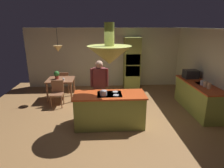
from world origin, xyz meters
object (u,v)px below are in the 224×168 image
person_at_island (99,85)px  canister_tea (203,83)px  kitchen_island (110,110)px  potted_plant_on_table (57,75)px  chair_by_back_wall (64,81)px  oven_tower (132,63)px  cooking_pot_on_cooktop (103,93)px  dining_table (61,82)px  canister_sugar (206,84)px  chair_facing_island (57,92)px  cup_on_table (64,79)px  microwave_on_counter (191,74)px  canister_flour (209,86)px

person_at_island → canister_tea: person_at_island is taller
kitchen_island → potted_plant_on_table: 2.84m
person_at_island → chair_by_back_wall: bearing=124.5°
oven_tower → canister_tea: size_ratio=15.35×
kitchen_island → cooking_pot_on_cooktop: bearing=-140.9°
kitchen_island → dining_table: kitchen_island is taller
person_at_island → canister_sugar: 3.11m
chair_facing_island → cup_on_table: size_ratio=9.67×
dining_table → person_at_island: person_at_island is taller
oven_tower → microwave_on_counter: size_ratio=4.72×
dining_table → canister_tea: size_ratio=6.76×
microwave_on_counter → canister_tea: bearing=-90.0°
kitchen_island → person_at_island: bearing=111.8°
cup_on_table → canister_tea: (4.39, -1.26, 0.18)m
dining_table → person_at_island: bearing=-45.0°
potted_plant_on_table → canister_tea: potted_plant_on_table is taller
cup_on_table → canister_flour: size_ratio=0.52×
kitchen_island → chair_facing_island: 2.24m
kitchen_island → canister_tea: 2.96m
dining_table → chair_facing_island: size_ratio=1.10×
kitchen_island → dining_table: 2.71m
canister_flour → cooking_pot_on_cooktop: canister_flour is taller
kitchen_island → cooking_pot_on_cooktop: (-0.16, -0.13, 0.53)m
canister_flour → canister_sugar: size_ratio=1.04×
chair_by_back_wall → microwave_on_counter: 4.76m
chair_by_back_wall → potted_plant_on_table: 0.77m
chair_by_back_wall → canister_flour: canister_flour is taller
person_at_island → potted_plant_on_table: (-1.56, 1.46, -0.04)m
cup_on_table → canister_tea: 4.57m
canister_sugar → chair_by_back_wall: bearing=153.1°
dining_table → chair_by_back_wall: size_ratio=1.10×
oven_tower → microwave_on_counter: oven_tower is taller
oven_tower → canister_sugar: (1.74, -2.79, -0.09)m
person_at_island → canister_tea: size_ratio=11.88×
potted_plant_on_table → canister_flour: canister_flour is taller
potted_plant_on_table → cup_on_table: (0.28, -0.24, -0.12)m
dining_table → potted_plant_on_table: bearing=170.3°
oven_tower → potted_plant_on_table: 3.14m
cup_on_table → potted_plant_on_table: bearing=140.2°
chair_facing_island → canister_tea: (4.54, -0.82, 0.48)m
dining_table → cooking_pot_on_cooktop: cooking_pot_on_cooktop is taller
oven_tower → chair_facing_island: size_ratio=2.50×
canister_flour → canister_tea: 0.36m
person_at_island → microwave_on_counter: 3.20m
kitchen_island → person_at_island: size_ratio=1.12×
person_at_island → cup_on_table: (-1.28, 1.22, -0.16)m
chair_by_back_wall → cooking_pot_on_cooktop: (1.54, -2.88, 0.49)m
microwave_on_counter → cooking_pot_on_cooktop: (-3.00, -1.57, -0.06)m
kitchen_island → person_at_island: (-0.27, 0.67, 0.51)m
chair_facing_island → microwave_on_counter: size_ratio=1.89×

